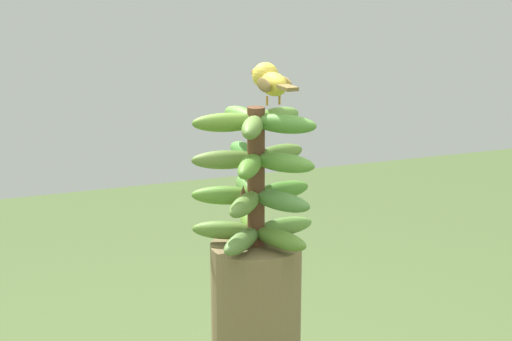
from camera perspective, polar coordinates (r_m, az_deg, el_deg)
banana_bunch at (r=1.74m, az=-0.01°, el=-0.52°), size 0.29×0.29×0.31m
perched_bird at (r=1.74m, az=1.02°, el=6.46°), size 0.20×0.06×0.09m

